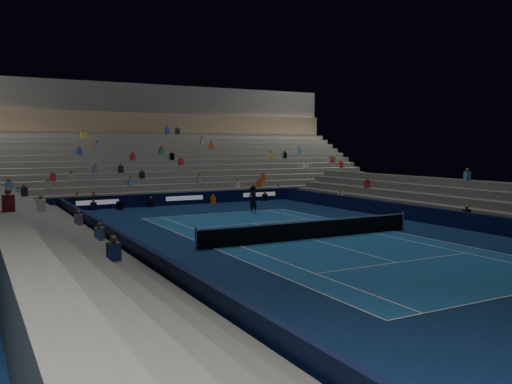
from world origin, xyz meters
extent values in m
plane|color=#0C2149|center=(0.00, 0.00, 0.00)|extent=(90.00, 90.00, 0.00)
cube|color=#184F87|center=(0.00, 0.00, 0.01)|extent=(10.97, 23.77, 0.01)
cube|color=black|center=(0.00, 18.50, 0.50)|extent=(44.00, 0.25, 1.00)
cube|color=black|center=(9.70, 0.00, 0.50)|extent=(0.25, 37.00, 1.00)
cube|color=black|center=(-9.70, 0.00, 0.50)|extent=(0.25, 37.00, 1.00)
cube|color=slate|center=(0.00, 19.50, 0.25)|extent=(44.00, 1.00, 0.50)
cube|color=slate|center=(0.00, 20.50, 0.50)|extent=(44.00, 1.00, 1.00)
cube|color=slate|center=(0.00, 21.50, 0.75)|extent=(44.00, 1.00, 1.50)
cube|color=slate|center=(0.00, 22.50, 1.00)|extent=(44.00, 1.00, 2.00)
cube|color=slate|center=(0.00, 23.50, 1.25)|extent=(44.00, 1.00, 2.50)
cube|color=slate|center=(0.00, 24.50, 1.50)|extent=(44.00, 1.00, 3.00)
cube|color=slate|center=(0.00, 25.50, 1.75)|extent=(44.00, 1.00, 3.50)
cube|color=slate|center=(0.00, 26.50, 2.00)|extent=(44.00, 1.00, 4.00)
cube|color=slate|center=(0.00, 27.50, 2.25)|extent=(44.00, 1.00, 4.50)
cube|color=slate|center=(0.00, 28.50, 2.50)|extent=(44.00, 1.00, 5.00)
cube|color=slate|center=(0.00, 29.50, 2.75)|extent=(44.00, 1.00, 5.50)
cube|color=slate|center=(0.00, 30.50, 3.00)|extent=(44.00, 1.00, 6.00)
cube|color=#8C7356|center=(0.00, 31.60, 7.10)|extent=(44.00, 0.60, 2.20)
cube|color=#4F4E4C|center=(0.00, 33.00, 9.70)|extent=(44.00, 2.40, 3.00)
cube|color=#5E5E59|center=(10.50, 0.00, 0.25)|extent=(1.00, 37.00, 0.50)
cube|color=#5E5E59|center=(11.50, 0.00, 0.50)|extent=(1.00, 37.00, 1.00)
cube|color=#5E5E59|center=(12.50, 0.00, 0.75)|extent=(1.00, 37.00, 1.50)
cube|color=#5E5E59|center=(13.50, 0.00, 1.00)|extent=(1.00, 37.00, 2.00)
cube|color=#5E5E59|center=(14.50, 0.00, 1.25)|extent=(1.00, 37.00, 2.50)
cube|color=#60605B|center=(-10.50, 0.00, 0.25)|extent=(1.00, 37.00, 0.50)
cube|color=#60605B|center=(-11.50, 0.00, 0.50)|extent=(1.00, 37.00, 1.00)
cube|color=#60605B|center=(-12.50, 0.00, 0.75)|extent=(1.00, 37.00, 1.50)
cube|color=#60605B|center=(-13.50, 0.00, 1.00)|extent=(1.00, 37.00, 2.00)
cube|color=#60605B|center=(-14.50, 0.00, 1.25)|extent=(1.00, 37.00, 2.50)
cylinder|color=#B2B2B7|center=(-6.40, 0.00, 0.55)|extent=(0.10, 0.10, 1.10)
cylinder|color=#B2B2B7|center=(6.40, 0.00, 0.55)|extent=(0.10, 0.10, 1.10)
cube|color=black|center=(0.00, 0.00, 0.45)|extent=(12.80, 0.03, 0.90)
cube|color=white|center=(0.00, 0.00, 0.94)|extent=(12.80, 0.04, 0.08)
imported|color=black|center=(2.31, 10.76, 0.99)|extent=(0.83, 0.66, 1.99)
cube|color=black|center=(-5.56, 17.53, 0.31)|extent=(0.53, 0.61, 0.61)
cylinder|color=black|center=(-5.56, 17.08, 0.49)|extent=(0.20, 0.37, 0.16)
camera|label=1|loc=(-15.58, -22.95, 4.88)|focal=37.65mm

